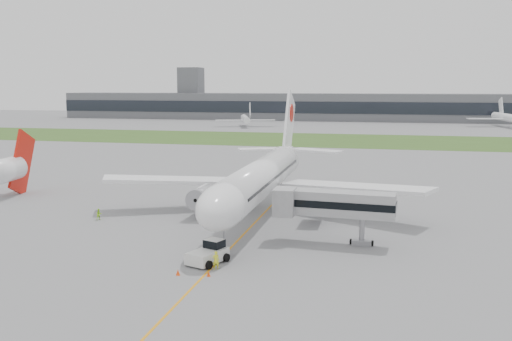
% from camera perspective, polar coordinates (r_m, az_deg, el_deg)
% --- Properties ---
extents(ground, '(600.00, 600.00, 0.00)m').
position_cam_1_polar(ground, '(77.65, -0.14, -5.26)').
color(ground, gray).
rests_on(ground, ground).
extents(apron_markings, '(70.00, 70.00, 0.04)m').
position_cam_1_polar(apron_markings, '(72.94, -1.02, -6.18)').
color(apron_markings, orange).
rests_on(apron_markings, ground).
extents(grass_strip, '(600.00, 50.00, 0.02)m').
position_cam_1_polar(grass_strip, '(195.09, 7.82, 3.04)').
color(grass_strip, '#3A5720').
rests_on(grass_strip, ground).
extents(terminal_building, '(320.00, 22.30, 14.00)m').
position_cam_1_polar(terminal_building, '(304.03, 9.71, 6.28)').
color(terminal_building, slate).
rests_on(terminal_building, ground).
extents(control_tower, '(12.00, 12.00, 56.00)m').
position_cam_1_polar(control_tower, '(324.18, -6.46, 5.24)').
color(control_tower, slate).
rests_on(control_tower, ground).
extents(airliner, '(48.13, 53.95, 17.88)m').
position_cam_1_polar(airliner, '(81.19, 0.64, -0.58)').
color(airliner, white).
rests_on(airliner, ground).
extents(pushback_tug, '(4.24, 5.11, 2.31)m').
position_cam_1_polar(pushback_tug, '(60.81, -4.69, -8.19)').
color(pushback_tug, silver).
rests_on(pushback_tug, ground).
extents(jet_bridge, '(14.20, 4.04, 6.50)m').
position_cam_1_polar(jet_bridge, '(67.09, 7.42, -3.33)').
color(jet_bridge, '#A8A8AA').
rests_on(jet_bridge, ground).
extents(safety_cone_left, '(0.43, 0.43, 0.59)m').
position_cam_1_polar(safety_cone_left, '(57.47, -7.81, -10.05)').
color(safety_cone_left, '#FF470D').
rests_on(safety_cone_left, ground).
extents(safety_cone_right, '(0.39, 0.39, 0.53)m').
position_cam_1_polar(safety_cone_right, '(56.83, -4.76, -10.25)').
color(safety_cone_right, '#FF470D').
rests_on(safety_cone_right, ground).
extents(ground_crew_near, '(0.82, 0.72, 1.90)m').
position_cam_1_polar(ground_crew_near, '(58.62, -4.04, -8.94)').
color(ground_crew_near, '#F8FF2A').
rests_on(ground_crew_near, ground).
extents(ground_crew_far, '(0.97, 0.98, 1.59)m').
position_cam_1_polar(ground_crew_far, '(82.02, -15.43, -4.26)').
color(ground_crew_far, '#ABF629').
rests_on(ground_crew_far, ground).
extents(neighbor_aircraft, '(4.93, 14.43, 11.71)m').
position_cam_1_polar(neighbor_aircraft, '(102.86, -23.76, 0.06)').
color(neighbor_aircraft, red).
rests_on(neighbor_aircraft, ground).
extents(distant_aircraft_left, '(32.34, 30.29, 10.15)m').
position_cam_1_polar(distant_aircraft_left, '(255.24, -1.08, 4.40)').
color(distant_aircraft_left, white).
rests_on(distant_aircraft_left, ground).
extents(distant_aircraft_right, '(35.97, 32.68, 12.42)m').
position_cam_1_polar(distant_aircraft_right, '(276.86, 23.61, 4.02)').
color(distant_aircraft_right, white).
rests_on(distant_aircraft_right, ground).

